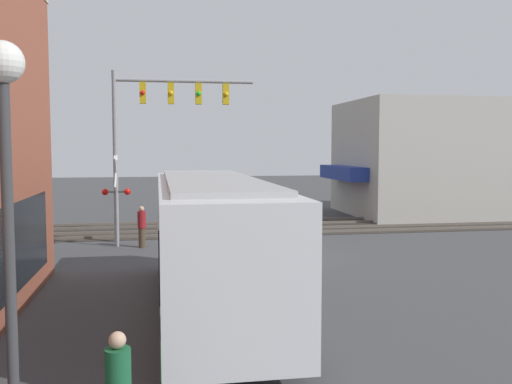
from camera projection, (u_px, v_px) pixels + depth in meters
name	position (u px, v px, depth m)	size (l,w,h in m)	color
ground_plane	(268.00, 256.00, 21.60)	(120.00, 120.00, 0.00)	#424244
shop_building	(420.00, 158.00, 35.12)	(8.40, 10.06, 6.93)	#B2ADA3
city_bus	(211.00, 238.00, 14.26)	(10.92, 2.59, 3.39)	silver
traffic_signal_gantry	(158.00, 115.00, 24.74)	(0.42, 6.10, 7.42)	gray
crossing_signal	(116.00, 192.00, 23.58)	(1.41, 1.18, 3.81)	gray
streetlamp	(9.00, 245.00, 5.97)	(0.44, 0.44, 5.23)	#38383A
rail_track_near	(244.00, 232.00, 27.50)	(2.60, 60.00, 0.15)	#332D28
rail_track_far	(235.00, 224.00, 30.64)	(2.60, 60.00, 0.15)	#332D28
parked_car_red	(276.00, 207.00, 32.81)	(4.56, 1.82, 1.45)	#B21E19
pedestrian_at_crossing	(142.00, 226.00, 23.51)	(0.34, 0.34, 1.72)	#473828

